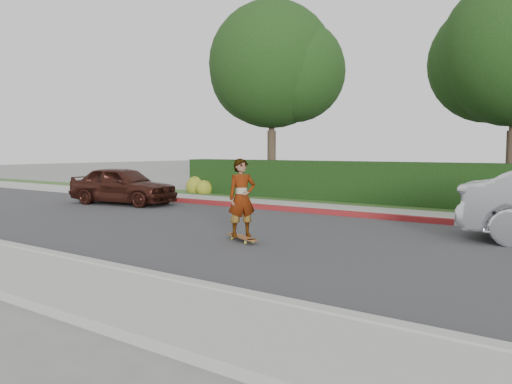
# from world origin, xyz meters

# --- Properties ---
(ground) EXTENTS (120.00, 120.00, 0.00)m
(ground) POSITION_xyz_m (0.00, 0.00, 0.00)
(ground) COLOR slate
(ground) RESTS_ON ground
(road) EXTENTS (60.00, 8.00, 0.01)m
(road) POSITION_xyz_m (0.00, 0.00, 0.01)
(road) COLOR #2D2D30
(road) RESTS_ON ground
(curb_near) EXTENTS (60.00, 0.20, 0.15)m
(curb_near) POSITION_xyz_m (0.00, -4.10, 0.07)
(curb_near) COLOR #9E9E99
(curb_near) RESTS_ON ground
(sidewalk_near) EXTENTS (60.00, 1.60, 0.12)m
(sidewalk_near) POSITION_xyz_m (0.00, -5.00, 0.06)
(sidewalk_near) COLOR gray
(sidewalk_near) RESTS_ON ground
(curb_far) EXTENTS (60.00, 0.20, 0.15)m
(curb_far) POSITION_xyz_m (0.00, 4.10, 0.07)
(curb_far) COLOR #9E9E99
(curb_far) RESTS_ON ground
(curb_red_section) EXTENTS (12.00, 0.21, 0.15)m
(curb_red_section) POSITION_xyz_m (-5.00, 4.10, 0.08)
(curb_red_section) COLOR maroon
(curb_red_section) RESTS_ON ground
(sidewalk_far) EXTENTS (60.00, 1.60, 0.12)m
(sidewalk_far) POSITION_xyz_m (0.00, 5.00, 0.06)
(sidewalk_far) COLOR gray
(sidewalk_far) RESTS_ON ground
(planting_strip) EXTENTS (60.00, 1.60, 0.10)m
(planting_strip) POSITION_xyz_m (0.00, 6.60, 0.05)
(planting_strip) COLOR #2D4C1E
(planting_strip) RESTS_ON ground
(hedge) EXTENTS (15.00, 1.00, 1.50)m
(hedge) POSITION_xyz_m (-3.00, 7.20, 0.75)
(hedge) COLOR black
(hedge) RESTS_ON ground
(flowering_shrub) EXTENTS (1.40, 1.00, 0.90)m
(flowering_shrub) POSITION_xyz_m (-10.01, 6.74, 0.33)
(flowering_shrub) COLOR #2D4C19
(flowering_shrub) RESTS_ON ground
(tree_left) EXTENTS (5.99, 5.21, 8.00)m
(tree_left) POSITION_xyz_m (-7.51, 8.69, 5.26)
(tree_left) COLOR #33261C
(tree_left) RESTS_ON ground
(skateboard) EXTENTS (1.07, 0.64, 0.10)m
(skateboard) POSITION_xyz_m (-2.03, -0.80, 0.09)
(skateboard) COLOR gold
(skateboard) RESTS_ON ground
(skateboarder) EXTENTS (0.64, 0.70, 1.61)m
(skateboarder) POSITION_xyz_m (-2.03, -0.80, 0.92)
(skateboarder) COLOR white
(skateboarder) RESTS_ON skateboard
(car_maroon) EXTENTS (4.12, 2.21, 1.33)m
(car_maroon) POSITION_xyz_m (-9.75, 2.50, 0.67)
(car_maroon) COLOR #351711
(car_maroon) RESTS_ON ground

